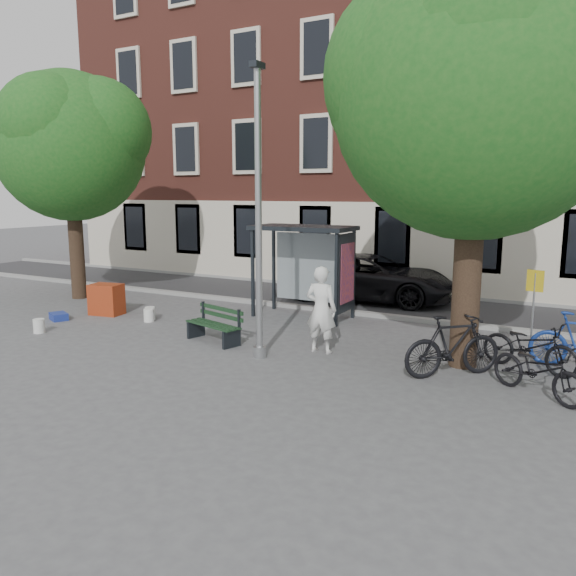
{
  "coord_description": "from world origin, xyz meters",
  "views": [
    {
      "loc": [
        6.17,
        -10.05,
        3.55
      ],
      "look_at": [
        0.17,
        0.97,
        1.4
      ],
      "focal_mm": 35.0,
      "sensor_mm": 36.0,
      "label": 1
    }
  ],
  "objects_px": {
    "bus_shelter": "(317,251)",
    "bike_d": "(453,346)",
    "painter": "(321,310)",
    "notice_sign": "(534,296)",
    "bike_a": "(530,346)",
    "bike_c": "(538,370)",
    "lamppost": "(259,229)",
    "bench": "(215,326)",
    "red_stand": "(106,299)",
    "car_dark": "(371,278)"
  },
  "relations": [
    {
      "from": "lamppost",
      "to": "notice_sign",
      "type": "relative_size",
      "value": 3.09
    },
    {
      "from": "bus_shelter",
      "to": "bike_a",
      "type": "height_order",
      "value": "bus_shelter"
    },
    {
      "from": "bench",
      "to": "red_stand",
      "type": "relative_size",
      "value": 1.86
    },
    {
      "from": "bus_shelter",
      "to": "painter",
      "type": "height_order",
      "value": "bus_shelter"
    },
    {
      "from": "lamppost",
      "to": "bike_d",
      "type": "bearing_deg",
      "value": 10.09
    },
    {
      "from": "bike_c",
      "to": "bike_a",
      "type": "bearing_deg",
      "value": 43.36
    },
    {
      "from": "bike_c",
      "to": "car_dark",
      "type": "height_order",
      "value": "car_dark"
    },
    {
      "from": "lamppost",
      "to": "red_stand",
      "type": "bearing_deg",
      "value": 165.9
    },
    {
      "from": "lamppost",
      "to": "painter",
      "type": "height_order",
      "value": "lamppost"
    },
    {
      "from": "bus_shelter",
      "to": "bike_a",
      "type": "relative_size",
      "value": 1.47
    },
    {
      "from": "lamppost",
      "to": "notice_sign",
      "type": "height_order",
      "value": "lamppost"
    },
    {
      "from": "bus_shelter",
      "to": "notice_sign",
      "type": "height_order",
      "value": "bus_shelter"
    },
    {
      "from": "painter",
      "to": "bike_a",
      "type": "xyz_separation_m",
      "value": [
        4.24,
        0.8,
        -0.47
      ]
    },
    {
      "from": "lamppost",
      "to": "red_stand",
      "type": "height_order",
      "value": "lamppost"
    },
    {
      "from": "painter",
      "to": "bike_d",
      "type": "distance_m",
      "value": 3.0
    },
    {
      "from": "car_dark",
      "to": "notice_sign",
      "type": "distance_m",
      "value": 7.34
    },
    {
      "from": "bike_c",
      "to": "red_stand",
      "type": "distance_m",
      "value": 11.79
    },
    {
      "from": "bike_c",
      "to": "red_stand",
      "type": "bearing_deg",
      "value": 116.58
    },
    {
      "from": "painter",
      "to": "car_dark",
      "type": "relative_size",
      "value": 0.36
    },
    {
      "from": "bike_a",
      "to": "red_stand",
      "type": "bearing_deg",
      "value": 109.28
    },
    {
      "from": "car_dark",
      "to": "red_stand",
      "type": "relative_size",
      "value": 6.1
    },
    {
      "from": "bike_a",
      "to": "notice_sign",
      "type": "xyz_separation_m",
      "value": [
        -0.03,
        0.56,
        0.93
      ]
    },
    {
      "from": "bike_c",
      "to": "notice_sign",
      "type": "height_order",
      "value": "notice_sign"
    },
    {
      "from": "bus_shelter",
      "to": "bench",
      "type": "xyz_separation_m",
      "value": [
        -1.01,
        -3.52,
        -1.54
      ]
    },
    {
      "from": "bus_shelter",
      "to": "bike_c",
      "type": "height_order",
      "value": "bus_shelter"
    },
    {
      "from": "red_stand",
      "to": "notice_sign",
      "type": "height_order",
      "value": "notice_sign"
    },
    {
      "from": "bike_c",
      "to": "red_stand",
      "type": "xyz_separation_m",
      "value": [
        -11.72,
        1.26,
        -0.04
      ]
    },
    {
      "from": "bus_shelter",
      "to": "bike_c",
      "type": "xyz_separation_m",
      "value": [
        6.12,
        -3.8,
        -1.43
      ]
    },
    {
      "from": "bike_d",
      "to": "bus_shelter",
      "type": "bearing_deg",
      "value": 9.67
    },
    {
      "from": "lamppost",
      "to": "bike_a",
      "type": "height_order",
      "value": "lamppost"
    },
    {
      "from": "bus_shelter",
      "to": "bike_d",
      "type": "bearing_deg",
      "value": -36.71
    },
    {
      "from": "notice_sign",
      "to": "bike_d",
      "type": "bearing_deg",
      "value": -114.08
    },
    {
      "from": "bike_c",
      "to": "bike_d",
      "type": "distance_m",
      "value": 1.62
    },
    {
      "from": "bike_c",
      "to": "lamppost",
      "type": "bearing_deg",
      "value": 125.83
    },
    {
      "from": "painter",
      "to": "bike_d",
      "type": "height_order",
      "value": "painter"
    },
    {
      "from": "bike_a",
      "to": "bike_d",
      "type": "relative_size",
      "value": 0.95
    },
    {
      "from": "bus_shelter",
      "to": "painter",
      "type": "relative_size",
      "value": 1.46
    },
    {
      "from": "bike_d",
      "to": "red_stand",
      "type": "relative_size",
      "value": 2.27
    },
    {
      "from": "bus_shelter",
      "to": "notice_sign",
      "type": "relative_size",
      "value": 1.44
    },
    {
      "from": "bike_a",
      "to": "bench",
      "type": "bearing_deg",
      "value": 118.1
    },
    {
      "from": "notice_sign",
      "to": "lamppost",
      "type": "bearing_deg",
      "value": -142.76
    },
    {
      "from": "lamppost",
      "to": "painter",
      "type": "relative_size",
      "value": 3.13
    },
    {
      "from": "notice_sign",
      "to": "bus_shelter",
      "type": "bearing_deg",
      "value": 176.09
    },
    {
      "from": "bike_d",
      "to": "red_stand",
      "type": "distance_m",
      "value": 10.2
    },
    {
      "from": "bus_shelter",
      "to": "red_stand",
      "type": "relative_size",
      "value": 3.17
    },
    {
      "from": "bench",
      "to": "bike_c",
      "type": "bearing_deg",
      "value": 13.62
    },
    {
      "from": "bench",
      "to": "notice_sign",
      "type": "xyz_separation_m",
      "value": [
        6.82,
        1.77,
        1.07
      ]
    },
    {
      "from": "bus_shelter",
      "to": "bench",
      "type": "height_order",
      "value": "bus_shelter"
    },
    {
      "from": "bike_a",
      "to": "bike_d",
      "type": "bearing_deg",
      "value": 148.74
    },
    {
      "from": "lamppost",
      "to": "bike_c",
      "type": "relative_size",
      "value": 3.28
    }
  ]
}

